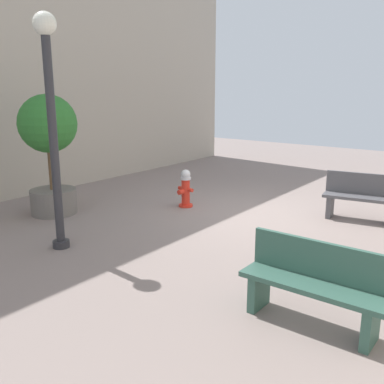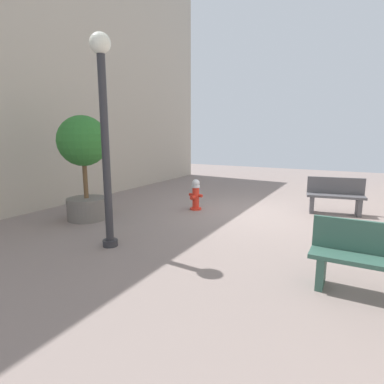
% 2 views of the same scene
% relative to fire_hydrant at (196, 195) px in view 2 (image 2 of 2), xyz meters
% --- Properties ---
extents(ground_plane, '(23.40, 23.40, 0.00)m').
position_rel_fire_hydrant_xyz_m(ground_plane, '(-1.48, -0.36, -0.43)').
color(ground_plane, gray).
extents(building_facade_right, '(0.70, 18.00, 8.32)m').
position_rel_fire_hydrant_xyz_m(building_facade_right, '(4.09, 2.34, 3.73)').
color(building_facade_right, '#B2A899').
rests_on(building_facade_right, ground_plane).
extents(fire_hydrant, '(0.41, 0.39, 0.85)m').
position_rel_fire_hydrant_xyz_m(fire_hydrant, '(0.00, 0.00, 0.00)').
color(fire_hydrant, red).
rests_on(fire_hydrant, ground_plane).
extents(bench_near, '(1.47, 0.67, 0.95)m').
position_rel_fire_hydrant_xyz_m(bench_near, '(-3.44, -1.35, 0.06)').
color(bench_near, '#4C4C51').
rests_on(bench_near, ground_plane).
extents(bench_far, '(1.65, 0.46, 0.95)m').
position_rel_fire_hydrant_xyz_m(bench_far, '(-4.23, 3.06, 0.07)').
color(bench_far, '#33594C').
rests_on(bench_far, ground_plane).
extents(planter_tree, '(1.20, 1.20, 2.52)m').
position_rel_fire_hydrant_xyz_m(planter_tree, '(1.92, 2.13, 1.12)').
color(planter_tree, slate).
rests_on(planter_tree, ground_plane).
extents(street_lamp, '(0.36, 0.36, 3.75)m').
position_rel_fire_hydrant_xyz_m(street_lamp, '(0.09, 3.31, 1.91)').
color(street_lamp, '#2D2D33').
rests_on(street_lamp, ground_plane).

